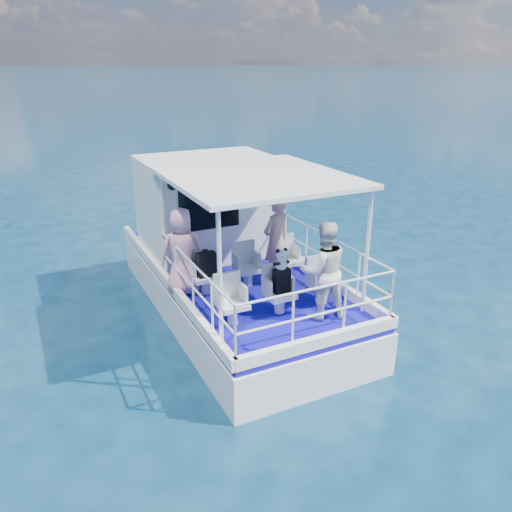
{
  "coord_description": "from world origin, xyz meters",
  "views": [
    {
      "loc": [
        -3.84,
        -7.98,
        5.01
      ],
      "look_at": [
        -0.12,
        -0.4,
        1.74
      ],
      "focal_mm": 35.0,
      "sensor_mm": 36.0,
      "label": 1
    }
  ],
  "objects": [
    {
      "name": "backpack_port",
      "position": [
        -0.88,
        0.15,
        1.51
      ],
      "size": [
        0.35,
        0.2,
        0.46
      ],
      "primitive_type": "cube",
      "color": "black",
      "rests_on": "seat_port_fwd"
    },
    {
      "name": "backpack_center",
      "position": [
        0.04,
        -1.09,
        1.5
      ],
      "size": [
        0.29,
        0.16,
        0.43
      ],
      "primitive_type": "cube",
      "color": "black",
      "rests_on": "seat_center_aft"
    },
    {
      "name": "cabin",
      "position": [
        0.0,
        2.3,
        2.0
      ],
      "size": [
        2.85,
        2.0,
        2.2
      ],
      "primitive_type": "cube",
      "color": "white",
      "rests_on": "deck"
    },
    {
      "name": "ground",
      "position": [
        0.0,
        0.0,
        0.0
      ],
      "size": [
        2000.0,
        2000.0,
        0.0
      ],
      "primitive_type": "plane",
      "color": "#08243D",
      "rests_on": "ground"
    },
    {
      "name": "deck",
      "position": [
        0.0,
        1.0,
        0.85
      ],
      "size": [
        2.9,
        6.9,
        0.1
      ],
      "primitive_type": "cube",
      "color": "#110A95",
      "rests_on": "hull"
    },
    {
      "name": "railings",
      "position": [
        0.0,
        -0.58,
        1.4
      ],
      "size": [
        2.84,
        3.59,
        1.0
      ],
      "primitive_type": null,
      "color": "white",
      "rests_on": "deck"
    },
    {
      "name": "seat_center_fwd",
      "position": [
        0.0,
        0.2,
        1.09
      ],
      "size": [
        0.48,
        0.46,
        0.38
      ],
      "primitive_type": "cube",
      "color": "silver",
      "rests_on": "deck"
    },
    {
      "name": "compact_camera",
      "position": [
        -0.89,
        0.16,
        1.77
      ],
      "size": [
        0.1,
        0.06,
        0.06
      ],
      "primitive_type": "cube",
      "color": "black",
      "rests_on": "backpack_port"
    },
    {
      "name": "passenger_stbd_fwd",
      "position": [
        0.54,
        0.05,
        1.79
      ],
      "size": [
        0.75,
        0.61,
        1.77
      ],
      "primitive_type": "imported",
      "rotation": [
        0.0,
        0.0,
        3.47
      ],
      "color": "tan",
      "rests_on": "deck"
    },
    {
      "name": "canopy_posts",
      "position": [
        0.0,
        -0.25,
        2.0
      ],
      "size": [
        2.77,
        2.97,
        2.2
      ],
      "color": "white",
      "rests_on": "deck"
    },
    {
      "name": "canopy",
      "position": [
        0.0,
        -0.2,
        3.14
      ],
      "size": [
        3.0,
        3.2,
        0.08
      ],
      "primitive_type": "cube",
      "color": "white",
      "rests_on": "cabin"
    },
    {
      "name": "panda",
      "position": [
        0.02,
        -1.1,
        1.9
      ],
      "size": [
        0.25,
        0.21,
        0.38
      ],
      "primitive_type": null,
      "color": "silver",
      "rests_on": "backpack_center"
    },
    {
      "name": "seat_stbd_aft",
      "position": [
        0.9,
        -1.1,
        1.09
      ],
      "size": [
        0.48,
        0.46,
        0.38
      ],
      "primitive_type": "cube",
      "color": "silver",
      "rests_on": "deck"
    },
    {
      "name": "seat_stbd_fwd",
      "position": [
        0.9,
        0.2,
        1.09
      ],
      "size": [
        0.48,
        0.46,
        0.38
      ],
      "primitive_type": "cube",
      "color": "silver",
      "rests_on": "deck"
    },
    {
      "name": "seat_port_aft",
      "position": [
        -0.9,
        -1.1,
        1.09
      ],
      "size": [
        0.48,
        0.46,
        0.38
      ],
      "primitive_type": "cube",
      "color": "silver",
      "rests_on": "deck"
    },
    {
      "name": "seat_center_aft",
      "position": [
        0.0,
        -1.1,
        1.09
      ],
      "size": [
        0.48,
        0.46,
        0.38
      ],
      "primitive_type": "cube",
      "color": "silver",
      "rests_on": "deck"
    },
    {
      "name": "seat_port_fwd",
      "position": [
        -0.9,
        0.2,
        1.09
      ],
      "size": [
        0.48,
        0.46,
        0.38
      ],
      "primitive_type": "cube",
      "color": "silver",
      "rests_on": "deck"
    },
    {
      "name": "passenger_port_fwd",
      "position": [
        -1.25,
        0.4,
        1.74
      ],
      "size": [
        0.72,
        0.6,
        1.67
      ],
      "primitive_type": "imported",
      "rotation": [
        0.0,
        0.0,
        2.86
      ],
      "color": "pink",
      "rests_on": "deck"
    },
    {
      "name": "hull",
      "position": [
        0.0,
        1.0,
        0.0
      ],
      "size": [
        3.0,
        7.0,
        1.6
      ],
      "primitive_type": "cube",
      "color": "white",
      "rests_on": "ground"
    },
    {
      "name": "passenger_stbd_aft",
      "position": [
        0.58,
        -1.55,
        1.76
      ],
      "size": [
        0.96,
        0.82,
        1.72
      ],
      "primitive_type": "imported",
      "rotation": [
        0.0,
        0.0,
        2.92
      ],
      "color": "silver",
      "rests_on": "deck"
    }
  ]
}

